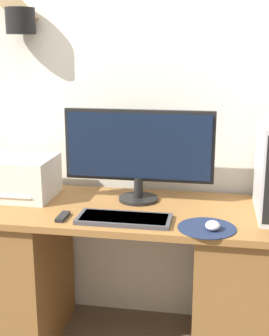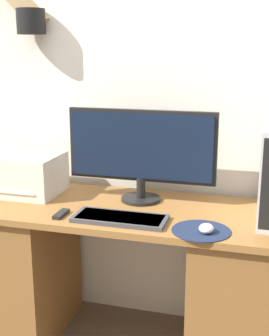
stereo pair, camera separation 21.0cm
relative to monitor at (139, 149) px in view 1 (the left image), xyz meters
name	(u,v)px [view 1 (the left image)]	position (x,y,z in m)	size (l,w,h in m)	color
wall_back	(136,66)	(-0.06, 0.24, 0.38)	(6.40, 0.19, 2.70)	silver
desk	(124,276)	(-0.05, -0.12, -0.60)	(1.59, 0.60, 0.73)	brown
monitor	(139,149)	(0.00, 0.00, 0.00)	(0.71, 0.19, 0.44)	black
keyboard	(124,219)	(-0.02, -0.29, -0.24)	(0.40, 0.17, 0.02)	#3D3D42
mousepad	(207,228)	(0.33, -0.31, -0.25)	(0.24, 0.24, 0.00)	#19233D
mouse	(213,226)	(0.36, -0.33, -0.23)	(0.06, 0.07, 0.04)	silver
printer	(18,177)	(-0.59, -0.04, -0.15)	(0.35, 0.30, 0.20)	beige
remote_control	(63,217)	(-0.28, -0.30, -0.24)	(0.04, 0.11, 0.02)	black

